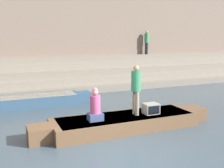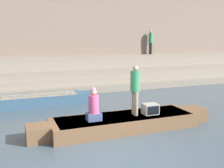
{
  "view_description": "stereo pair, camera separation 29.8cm",
  "coord_description": "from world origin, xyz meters",
  "px_view_note": "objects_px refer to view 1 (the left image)",
  "views": [
    {
      "loc": [
        -2.69,
        -6.14,
        3.03
      ],
      "look_at": [
        1.12,
        2.77,
        1.37
      ],
      "focal_mm": 42.0,
      "sensor_mm": 36.0,
      "label": 1
    },
    {
      "loc": [
        -2.41,
        -6.25,
        3.03
      ],
      "look_at": [
        1.12,
        2.77,
        1.37
      ],
      "focal_mm": 42.0,
      "sensor_mm": 36.0,
      "label": 2
    }
  ],
  "objects_px": {
    "rowboat_main": "(126,122)",
    "moored_boat_shore": "(31,101)",
    "person_rowing": "(95,107)",
    "person_standing": "(136,86)",
    "person_on_steps": "(147,41)",
    "tv_set": "(151,109)"
  },
  "relations": [
    {
      "from": "rowboat_main",
      "to": "moored_boat_shore",
      "type": "distance_m",
      "value": 5.17
    },
    {
      "from": "person_standing",
      "to": "person_on_steps",
      "type": "xyz_separation_m",
      "value": [
        5.55,
        8.75,
        1.48
      ]
    },
    {
      "from": "person_standing",
      "to": "tv_set",
      "type": "bearing_deg",
      "value": -7.62
    },
    {
      "from": "moored_boat_shore",
      "to": "tv_set",
      "type": "bearing_deg",
      "value": -47.72
    },
    {
      "from": "person_standing",
      "to": "tv_set",
      "type": "xyz_separation_m",
      "value": [
        0.54,
        -0.12,
        -0.8
      ]
    },
    {
      "from": "moored_boat_shore",
      "to": "person_standing",
      "type": "bearing_deg",
      "value": -51.47
    },
    {
      "from": "rowboat_main",
      "to": "person_on_steps",
      "type": "relative_size",
      "value": 3.84
    },
    {
      "from": "tv_set",
      "to": "person_on_steps",
      "type": "bearing_deg",
      "value": 52.53
    },
    {
      "from": "person_rowing",
      "to": "person_on_steps",
      "type": "bearing_deg",
      "value": 65.79
    },
    {
      "from": "rowboat_main",
      "to": "tv_set",
      "type": "distance_m",
      "value": 1.0
    },
    {
      "from": "person_rowing",
      "to": "person_standing",
      "type": "bearing_deg",
      "value": 17.65
    },
    {
      "from": "rowboat_main",
      "to": "tv_set",
      "type": "relative_size",
      "value": 12.47
    },
    {
      "from": "tv_set",
      "to": "moored_boat_shore",
      "type": "relative_size",
      "value": 0.09
    },
    {
      "from": "person_standing",
      "to": "person_rowing",
      "type": "bearing_deg",
      "value": -171.69
    },
    {
      "from": "person_standing",
      "to": "moored_boat_shore",
      "type": "relative_size",
      "value": 0.3
    },
    {
      "from": "rowboat_main",
      "to": "person_standing",
      "type": "distance_m",
      "value": 1.26
    },
    {
      "from": "moored_boat_shore",
      "to": "rowboat_main",
      "type": "bearing_deg",
      "value": -54.74
    },
    {
      "from": "person_on_steps",
      "to": "person_rowing",
      "type": "bearing_deg",
      "value": 35.34
    },
    {
      "from": "tv_set",
      "to": "person_on_steps",
      "type": "relative_size",
      "value": 0.31
    },
    {
      "from": "person_rowing",
      "to": "person_on_steps",
      "type": "distance_m",
      "value": 11.48
    },
    {
      "from": "person_rowing",
      "to": "moored_boat_shore",
      "type": "distance_m",
      "value": 4.84
    },
    {
      "from": "person_rowing",
      "to": "moored_boat_shore",
      "type": "relative_size",
      "value": 0.19
    }
  ]
}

